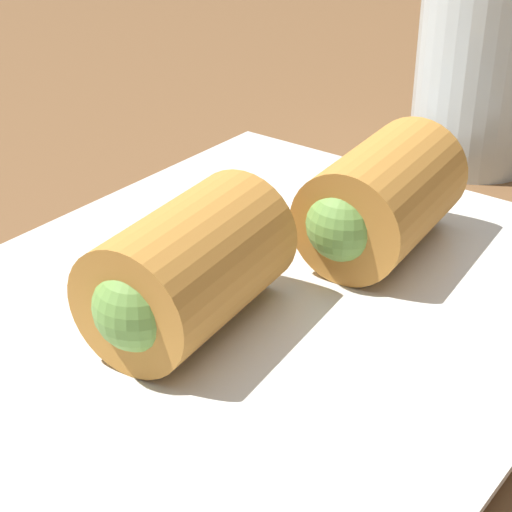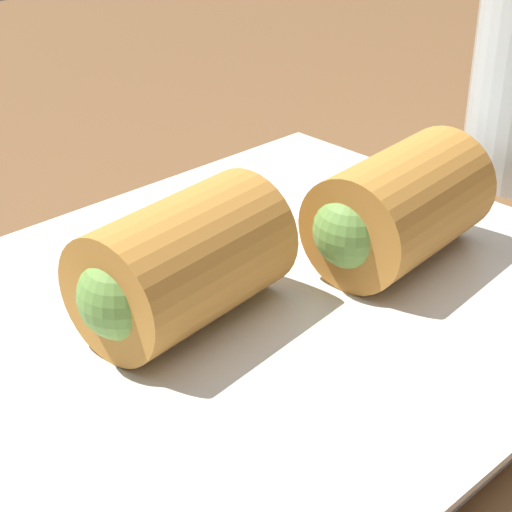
# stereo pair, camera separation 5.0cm
# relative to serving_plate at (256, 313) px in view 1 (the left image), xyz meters

# --- Properties ---
(table_surface) EXTENTS (1.80, 1.40, 0.02)m
(table_surface) POSITION_rel_serving_plate_xyz_m (-0.03, -0.02, -0.02)
(table_surface) COLOR brown
(table_surface) RESTS_ON ground
(serving_plate) EXTENTS (0.32, 0.26, 0.01)m
(serving_plate) POSITION_rel_serving_plate_xyz_m (0.00, 0.00, 0.00)
(serving_plate) COLOR silver
(serving_plate) RESTS_ON table_surface
(roll_front_left) EXTENTS (0.10, 0.06, 0.05)m
(roll_front_left) POSITION_rel_serving_plate_xyz_m (-0.04, 0.01, 0.03)
(roll_front_left) COLOR #C68438
(roll_front_left) RESTS_ON serving_plate
(roll_front_right) EXTENTS (0.10, 0.06, 0.05)m
(roll_front_right) POSITION_rel_serving_plate_xyz_m (0.07, -0.02, 0.03)
(roll_front_right) COLOR #C68438
(roll_front_right) RESTS_ON serving_plate
(drinking_glass) EXTENTS (0.08, 0.08, 0.12)m
(drinking_glass) POSITION_rel_serving_plate_xyz_m (0.24, 0.01, 0.05)
(drinking_glass) COLOR silver
(drinking_glass) RESTS_ON table_surface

